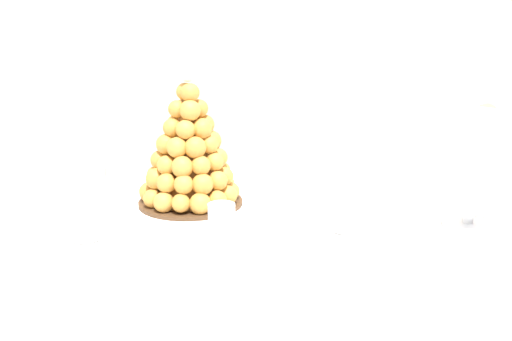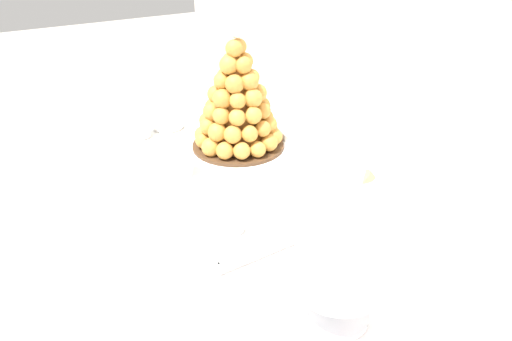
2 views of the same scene
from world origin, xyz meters
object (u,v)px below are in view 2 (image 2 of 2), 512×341
at_px(dessert_cup_left, 138,128).
at_px(macaron_goblet, 343,234).
at_px(serving_tray, 222,163).
at_px(dessert_cup_mid_left, 180,165).
at_px(dessert_cup_centre, 231,217).
at_px(creme_brulee_ramekin, 168,123).
at_px(wine_glass, 249,77).
at_px(croquembouche, 237,102).

xyz_separation_m(dessert_cup_left, macaron_goblet, (0.73, 0.01, 0.11)).
height_order(serving_tray, dessert_cup_mid_left, dessert_cup_mid_left).
relative_size(dessert_cup_centre, creme_brulee_ramekin, 0.68).
distance_m(dessert_cup_left, wine_glass, 0.34).
xyz_separation_m(croquembouche, wine_glass, (-0.20, 0.16, -0.02)).
height_order(dessert_cup_centre, wine_glass, wine_glass).
bearing_deg(dessert_cup_left, croquembouche, 42.99).
height_order(dessert_cup_left, macaron_goblet, macaron_goblet).
xyz_separation_m(dessert_cup_centre, creme_brulee_ramekin, (-0.49, 0.10, -0.01)).
distance_m(dessert_cup_mid_left, creme_brulee_ramekin, 0.28).
height_order(croquembouche, dessert_cup_left, croquembouche).
bearing_deg(serving_tray, wine_glass, 137.10).
distance_m(creme_brulee_ramekin, macaron_goblet, 0.76).
distance_m(serving_tray, wine_glass, 0.35).
xyz_separation_m(serving_tray, dessert_cup_mid_left, (0.01, -0.10, 0.03)).
relative_size(croquembouche, dessert_cup_left, 5.05).
height_order(dessert_cup_mid_left, creme_brulee_ramekin, dessert_cup_mid_left).
distance_m(dessert_cup_centre, creme_brulee_ramekin, 0.50).
bearing_deg(dessert_cup_left, serving_tray, 23.31).
distance_m(dessert_cup_left, dessert_cup_centre, 0.48).
bearing_deg(dessert_cup_mid_left, serving_tray, 93.14).
distance_m(macaron_goblet, wine_glass, 0.81).
xyz_separation_m(croquembouche, dessert_cup_centre, (0.29, -0.19, -0.09)).
bearing_deg(wine_glass, macaron_goblet, -23.86).
relative_size(croquembouche, creme_brulee_ramekin, 3.62).
distance_m(dessert_cup_left, dessert_cup_mid_left, 0.25).
bearing_deg(dessert_cup_mid_left, dessert_cup_centre, -2.69).
bearing_deg(creme_brulee_ramekin, dessert_cup_mid_left, -18.10).
bearing_deg(wine_glass, serving_tray, -42.90).
xyz_separation_m(serving_tray, creme_brulee_ramekin, (-0.26, -0.02, 0.01)).
bearing_deg(croquembouche, wine_glass, 141.35).
bearing_deg(macaron_goblet, dessert_cup_left, -179.26).
relative_size(serving_tray, macaron_goblet, 2.68).
height_order(serving_tray, creme_brulee_ramekin, creme_brulee_ramekin).
bearing_deg(serving_tray, macaron_goblet, -11.00).
height_order(creme_brulee_ramekin, macaron_goblet, macaron_goblet).
xyz_separation_m(dessert_cup_mid_left, creme_brulee_ramekin, (-0.26, 0.09, -0.01)).
xyz_separation_m(dessert_cup_mid_left, wine_glass, (-0.25, 0.34, 0.07)).
bearing_deg(dessert_cup_centre, serving_tray, 154.05).
relative_size(serving_tray, dessert_cup_mid_left, 11.70).
bearing_deg(macaron_goblet, creme_brulee_ramekin, 174.14).
bearing_deg(wine_glass, croquembouche, -38.65).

